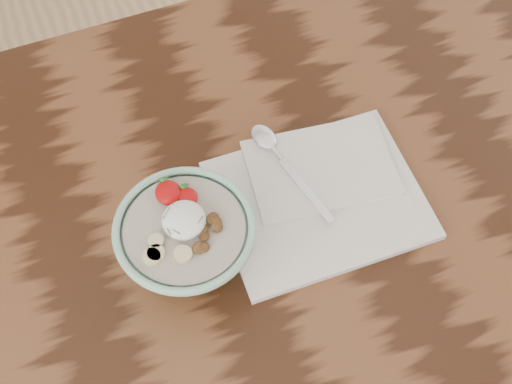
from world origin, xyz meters
TOP-DOWN VIEW (x-y plane):
  - table at (0.00, 0.00)cm, footprint 160.00×90.00cm
  - breakfast_bowl at (-5.07, -2.07)cm, footprint 18.11×18.11cm
  - napkin at (15.54, 1.18)cm, footprint 29.06×24.63cm
  - spoon at (11.88, 9.53)cm, footprint 6.34×19.43cm

SIDE VIEW (x-z plane):
  - table at x=0.00cm, z-range 28.20..103.20cm
  - napkin at x=15.54cm, z-range 74.86..76.62cm
  - spoon at x=11.88cm, z-range 76.68..77.69cm
  - breakfast_bowl at x=-5.07cm, z-range 74.99..87.34cm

